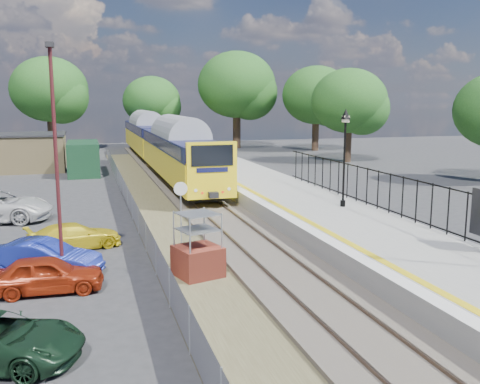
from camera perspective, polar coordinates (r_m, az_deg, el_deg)
name	(u,v)px	position (r m, az deg, el deg)	size (l,w,h in m)	color
ground	(283,273)	(18.64, 4.57, -8.61)	(120.00, 120.00, 0.00)	#2D2D30
track_bed	(207,215)	(27.46, -3.53, -2.42)	(5.90, 80.00, 0.29)	#473F38
platform	(304,209)	(27.23, 6.89, -1.80)	(5.00, 70.00, 0.90)	gray
platform_edge	(266,202)	(26.41, 2.79, -1.09)	(0.90, 70.00, 0.01)	silver
victorian_lamp_north	(345,135)	(25.40, 11.14, 6.02)	(0.44, 0.44, 4.60)	black
palisade_fence	(413,200)	(23.11, 17.97, -0.77)	(0.12, 26.00, 2.00)	black
wire_fence	(129,201)	(29.08, -11.74, -0.90)	(0.06, 52.00, 1.20)	#999EA3
outbuilding	(28,153)	(48.15, -21.65, 3.87)	(10.80, 10.10, 3.12)	tan
tree_line	(157,94)	(59.04, -8.83, 10.33)	(56.80, 43.80, 11.88)	#332319
train	(159,141)	(48.01, -8.63, 5.41)	(2.82, 40.83, 3.51)	yellow
brick_plinth	(198,246)	(17.91, -4.53, -5.80)	(1.72, 1.72, 2.24)	#983726
speed_sign	(181,203)	(21.39, -6.33, -1.23)	(0.54, 0.13, 2.69)	#999EA3
carpark_lamp	(56,151)	(17.71, -19.06, 4.14)	(0.25, 0.50, 7.60)	#46171A
car_red	(46,274)	(17.66, -19.94, -8.26)	(1.37, 3.41, 1.16)	maroon
car_blue	(42,259)	(19.11, -20.37, -6.74)	(1.35, 3.88, 1.28)	navy
car_yellow	(74,236)	(22.29, -17.24, -4.54)	(1.49, 3.66, 1.06)	gold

